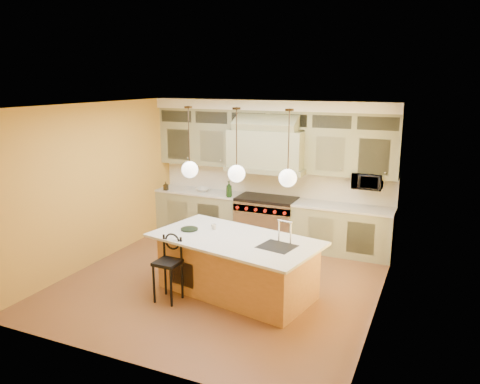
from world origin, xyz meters
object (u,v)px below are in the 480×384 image
at_px(kitchen_island, 237,265).
at_px(microwave, 367,181).
at_px(counter_stool, 168,264).
at_px(range, 267,220).

height_order(kitchen_island, microwave, microwave).
relative_size(kitchen_island, counter_stool, 2.72).
distance_m(counter_stool, microwave, 4.04).
bearing_deg(counter_stool, kitchen_island, 38.17).
xyz_separation_m(range, kitchen_island, (0.40, -2.40, -0.01)).
relative_size(range, counter_stool, 1.17).
xyz_separation_m(counter_stool, microwave, (2.39, 3.14, 0.87)).
xyz_separation_m(kitchen_island, microwave, (1.55, 2.50, 0.98)).
bearing_deg(counter_stool, microwave, 53.94).
distance_m(range, microwave, 2.18).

